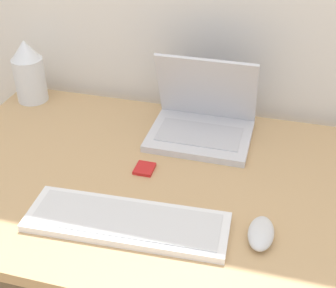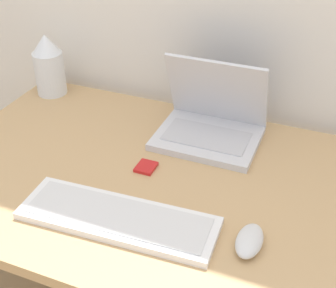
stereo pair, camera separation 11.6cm
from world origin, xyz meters
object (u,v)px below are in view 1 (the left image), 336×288
Objects in this scene: laptop at (202,119)px; keyboard at (127,222)px; mouse at (261,233)px; vase at (29,72)px; mp3_player at (145,169)px.

laptop is 0.62× the size of keyboard.
laptop is at bearing 118.59° from mouse.
laptop is at bearing 78.83° from keyboard.
laptop reaches higher than mouse.
laptop is 1.40× the size of vase.
mouse is at bearing -29.57° from vase.
mouse is 0.92m from vase.
vase is (-0.80, 0.45, 0.09)m from mouse.
vase reaches higher than keyboard.
laptop is at bearing 63.22° from mp3_player.
keyboard reaches higher than mp3_player.
keyboard is 4.37× the size of mouse.
mouse is (0.21, -0.39, -0.03)m from laptop.
mp3_player is (0.48, -0.28, -0.10)m from vase.
laptop is 0.45m from mouse.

